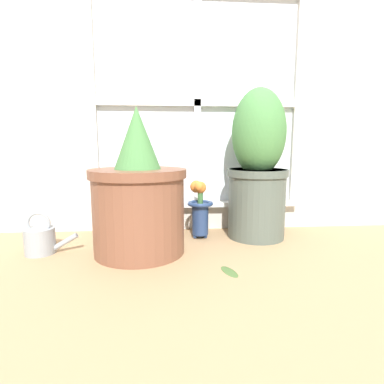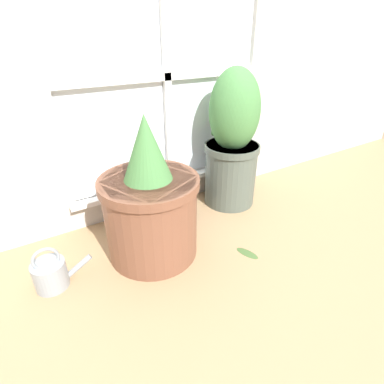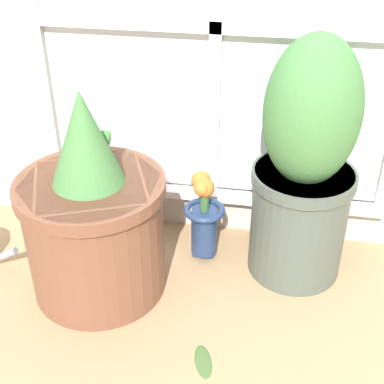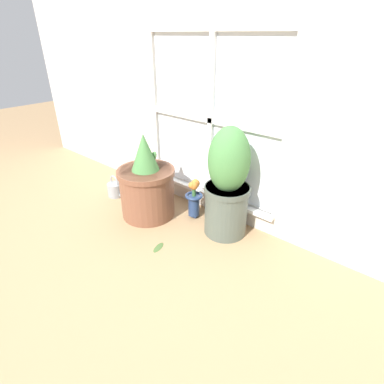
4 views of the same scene
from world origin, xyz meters
The scene contains 5 objects.
ground_plane centered at (0.00, 0.00, 0.00)m, with size 10.00×10.00×0.00m, color tan.
potted_plant_left centered at (-0.28, 0.26, 0.24)m, with size 0.41×0.41×0.62m.
potted_plant_right centered at (0.28, 0.45, 0.35)m, with size 0.30×0.30×0.74m.
flower_vase centered at (0.00, 0.46, 0.16)m, with size 0.13×0.13×0.29m.
fallen_leaf centered at (0.07, 0.03, 0.00)m, with size 0.07×0.12×0.01m.
Camera 3 is at (0.20, -0.89, 1.10)m, focal length 50.00 mm.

